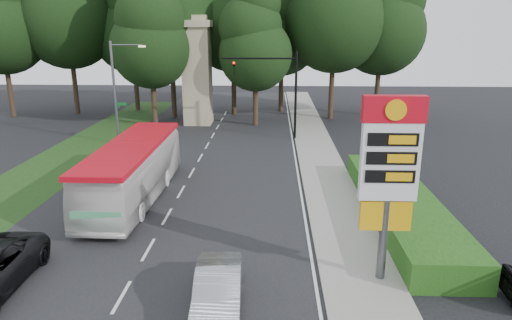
{
  "coord_description": "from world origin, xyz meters",
  "views": [
    {
      "loc": [
        5.19,
        -13.13,
        9.01
      ],
      "look_at": [
        4.3,
        10.15,
        2.2
      ],
      "focal_mm": 32.0,
      "sensor_mm": 36.0,
      "label": 1
    }
  ],
  "objects_px": {
    "streetlight_signs": "(117,88)",
    "sedan_silver": "(218,291)",
    "gas_station_pylon": "(389,165)",
    "traffic_signal_mast": "(280,83)",
    "monument": "(197,70)",
    "transit_bus": "(134,172)"
  },
  "relations": [
    {
      "from": "streetlight_signs",
      "to": "transit_bus",
      "type": "height_order",
      "value": "streetlight_signs"
    },
    {
      "from": "streetlight_signs",
      "to": "sedan_silver",
      "type": "xyz_separation_m",
      "value": [
        10.43,
        -22.06,
        -3.73
      ]
    },
    {
      "from": "transit_bus",
      "to": "sedan_silver",
      "type": "distance_m",
      "value": 11.46
    },
    {
      "from": "streetlight_signs",
      "to": "transit_bus",
      "type": "xyz_separation_m",
      "value": [
        4.72,
        -12.16,
        -2.89
      ]
    },
    {
      "from": "monument",
      "to": "sedan_silver",
      "type": "distance_m",
      "value": 30.86
    },
    {
      "from": "monument",
      "to": "transit_bus",
      "type": "distance_m",
      "value": 20.46
    },
    {
      "from": "sedan_silver",
      "to": "monument",
      "type": "bearing_deg",
      "value": 97.32
    },
    {
      "from": "traffic_signal_mast",
      "to": "monument",
      "type": "relative_size",
      "value": 0.72
    },
    {
      "from": "gas_station_pylon",
      "to": "traffic_signal_mast",
      "type": "bearing_deg",
      "value": 99.09
    },
    {
      "from": "gas_station_pylon",
      "to": "monument",
      "type": "xyz_separation_m",
      "value": [
        -11.2,
        28.01,
        0.66
      ]
    },
    {
      "from": "traffic_signal_mast",
      "to": "streetlight_signs",
      "type": "distance_m",
      "value": 12.83
    },
    {
      "from": "transit_bus",
      "to": "sedan_silver",
      "type": "height_order",
      "value": "transit_bus"
    },
    {
      "from": "transit_bus",
      "to": "sedan_silver",
      "type": "relative_size",
      "value": 2.58
    },
    {
      "from": "traffic_signal_mast",
      "to": "streetlight_signs",
      "type": "height_order",
      "value": "streetlight_signs"
    },
    {
      "from": "gas_station_pylon",
      "to": "streetlight_signs",
      "type": "distance_m",
      "value": 25.74
    },
    {
      "from": "traffic_signal_mast",
      "to": "monument",
      "type": "distance_m",
      "value": 9.76
    },
    {
      "from": "transit_bus",
      "to": "streetlight_signs",
      "type": "bearing_deg",
      "value": 111.99
    },
    {
      "from": "traffic_signal_mast",
      "to": "transit_bus",
      "type": "bearing_deg",
      "value": -119.32
    },
    {
      "from": "gas_station_pylon",
      "to": "traffic_signal_mast",
      "type": "xyz_separation_m",
      "value": [
        -3.52,
        22.0,
        0.22
      ]
    },
    {
      "from": "gas_station_pylon",
      "to": "traffic_signal_mast",
      "type": "height_order",
      "value": "traffic_signal_mast"
    },
    {
      "from": "traffic_signal_mast",
      "to": "streetlight_signs",
      "type": "relative_size",
      "value": 0.9
    },
    {
      "from": "transit_bus",
      "to": "sedan_silver",
      "type": "xyz_separation_m",
      "value": [
        5.71,
        -9.91,
        -0.84
      ]
    }
  ]
}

